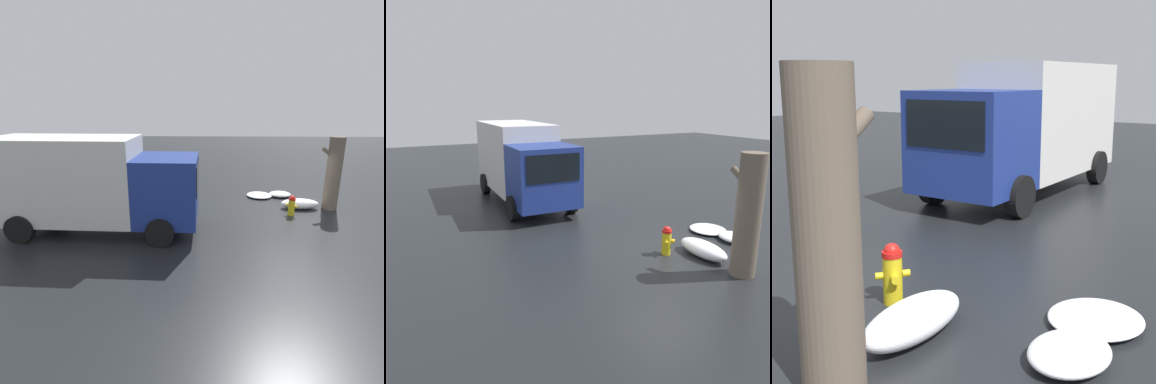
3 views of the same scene
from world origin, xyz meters
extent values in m
plane|color=black|center=(0.00, 0.00, 0.00)|extent=(60.00, 60.00, 0.00)
cylinder|color=yellow|center=(0.00, 0.00, 0.32)|extent=(0.25, 0.25, 0.63)
cylinder|color=red|center=(0.00, 0.00, 0.67)|extent=(0.26, 0.26, 0.07)
sphere|color=red|center=(0.00, 0.00, 0.71)|extent=(0.21, 0.21, 0.21)
cylinder|color=yellow|center=(-0.11, -0.14, 0.39)|extent=(0.15, 0.15, 0.11)
cylinder|color=yellow|center=(0.14, -0.11, 0.39)|extent=(0.13, 0.13, 0.09)
cylinder|color=yellow|center=(-0.14, 0.11, 0.39)|extent=(0.13, 0.13, 0.09)
cylinder|color=#6B5B4C|center=(-1.83, -0.84, 1.50)|extent=(0.60, 0.60, 3.01)
cylinder|color=#6B5B4C|center=(-1.56, -0.84, 2.35)|extent=(0.68, 0.17, 0.55)
cube|color=navy|center=(4.71, 1.73, 1.53)|extent=(2.06, 2.30, 2.16)
cube|color=black|center=(3.69, 1.76, 1.96)|extent=(0.07, 1.89, 0.95)
cube|color=silver|center=(8.08, 1.66, 1.84)|extent=(4.79, 2.36, 2.77)
cylinder|color=black|center=(4.78, 0.61, 0.45)|extent=(0.91, 0.30, 0.90)
cylinder|color=black|center=(4.83, 2.86, 0.45)|extent=(0.91, 0.30, 0.90)
cylinder|color=black|center=(9.24, 0.51, 0.45)|extent=(0.91, 0.30, 0.90)
cylinder|color=black|center=(9.29, 2.76, 0.45)|extent=(0.91, 0.30, 0.90)
ellipsoid|color=white|center=(-0.17, -2.50, 0.12)|extent=(1.02, 0.83, 0.24)
ellipsoid|color=white|center=(-0.58, -0.80, 0.21)|extent=(1.56, 0.67, 0.42)
ellipsoid|color=white|center=(0.82, -2.42, 0.08)|extent=(1.16, 1.13, 0.16)
camera|label=1|loc=(3.55, 11.29, 4.25)|focal=28.00mm
camera|label=2|loc=(-7.51, 6.58, 4.16)|focal=35.00mm
camera|label=3|loc=(-4.96, -4.30, 2.88)|focal=50.00mm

